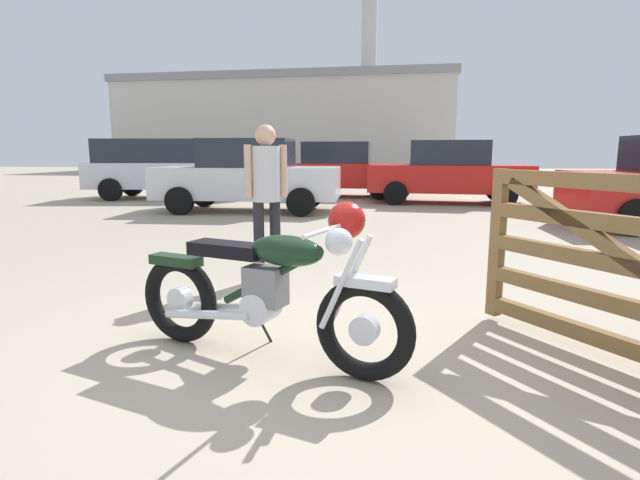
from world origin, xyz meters
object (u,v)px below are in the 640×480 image
vintage_motorcycle (272,288)px  bystander (266,186)px  silver_sedan_mid (449,172)px  blue_hatchback_right (167,167)px  pale_sedan_back (337,169)px  white_estate_far (248,175)px

vintage_motorcycle → bystander: size_ratio=1.20×
bystander → silver_sedan_mid: 9.26m
silver_sedan_mid → bystander: bearing=76.9°
blue_hatchback_right → vintage_motorcycle: bearing=-71.3°
pale_sedan_back → silver_sedan_mid: (3.15, -1.71, 0.00)m
bystander → pale_sedan_back: 10.43m
vintage_motorcycle → blue_hatchback_right: 12.64m
bystander → white_estate_far: white_estate_far is taller
pale_sedan_back → blue_hatchback_right: bearing=-164.7°
blue_hatchback_right → pale_sedan_back: 5.11m
vintage_motorcycle → white_estate_far: 8.68m
bystander → pale_sedan_back: pale_sedan_back is taller
pale_sedan_back → bystander: bearing=-87.3°
blue_hatchback_right → pale_sedan_back: size_ratio=1.14×
vintage_motorcycle → blue_hatchback_right: bearing=135.8°
white_estate_far → vintage_motorcycle: bearing=104.7°
bystander → blue_hatchback_right: size_ratio=0.34×
bystander → pale_sedan_back: (-0.03, 10.43, -0.18)m
pale_sedan_back → white_estate_far: (-1.77, -4.14, 0.00)m
blue_hatchback_right → silver_sedan_mid: (8.13, -0.58, -0.10)m
vintage_motorcycle → blue_hatchback_right: (-5.50, 11.38, 0.45)m
vintage_motorcycle → pale_sedan_back: (-0.51, 12.51, 0.34)m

